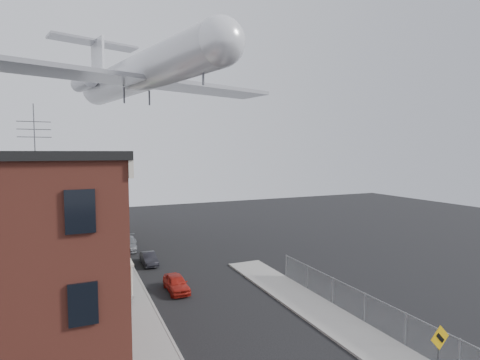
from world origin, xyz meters
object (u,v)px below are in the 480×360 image
at_px(utility_pole, 118,225).
at_px(car_near, 176,283).
at_px(warning_sign, 439,346).
at_px(car_far, 128,243).
at_px(street_tree, 111,219).
at_px(car_mid, 149,259).
at_px(airplane, 138,74).

bearing_deg(utility_pole, car_near, -41.83).
bearing_deg(warning_sign, car_near, 115.60).
height_order(warning_sign, car_far, warning_sign).
bearing_deg(street_tree, car_far, 16.14).
relative_size(car_mid, airplane, 0.12).
bearing_deg(street_tree, car_mid, -64.71).
height_order(utility_pole, street_tree, utility_pole).
bearing_deg(airplane, warning_sign, -71.89).
bearing_deg(car_far, car_near, -76.36).
bearing_deg(warning_sign, car_mid, 109.37).
bearing_deg(utility_pole, car_far, 79.12).
xyz_separation_m(car_near, car_mid, (-0.62, 7.46, -0.05)).
height_order(warning_sign, street_tree, street_tree).
distance_m(street_tree, car_far, 3.30).
distance_m(street_tree, car_mid, 6.97).
height_order(car_mid, airplane, airplane).
relative_size(utility_pole, car_far, 2.01).
xyz_separation_m(car_near, airplane, (-0.84, 9.89, 16.94)).
bearing_deg(utility_pole, street_tree, 88.11).
bearing_deg(car_near, car_mid, 94.10).
bearing_deg(utility_pole, warning_sign, -59.52).
height_order(car_far, airplane, airplane).
bearing_deg(car_far, car_mid, -73.79).
distance_m(car_near, car_mid, 7.49).
xyz_separation_m(car_near, car_far, (-1.65, 13.68, 0.04)).
height_order(car_near, airplane, airplane).
bearing_deg(utility_pole, car_mid, 54.12).
relative_size(car_mid, car_far, 0.75).
relative_size(warning_sign, car_near, 0.79).
height_order(street_tree, car_far, street_tree).
xyz_separation_m(utility_pole, street_tree, (0.33, 9.92, -1.22)).
relative_size(street_tree, car_far, 1.16).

